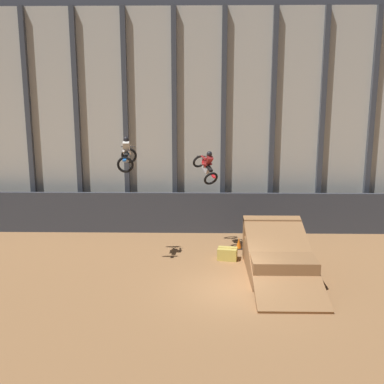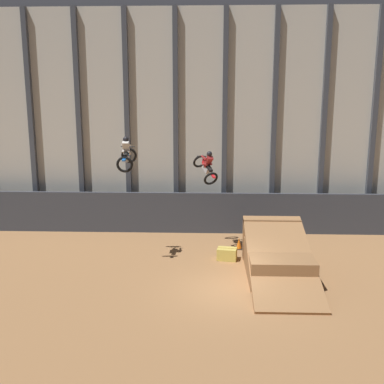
{
  "view_description": "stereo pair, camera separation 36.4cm",
  "coord_description": "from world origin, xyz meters",
  "px_view_note": "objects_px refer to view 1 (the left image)",
  "views": [
    {
      "loc": [
        -1.29,
        -16.58,
        7.41
      ],
      "look_at": [
        -1.69,
        4.71,
        3.01
      ],
      "focal_mm": 42.0,
      "sensor_mm": 36.0,
      "label": 1
    },
    {
      "loc": [
        -0.92,
        -16.57,
        7.41
      ],
      "look_at": [
        -1.69,
        4.71,
        3.01
      ],
      "focal_mm": 42.0,
      "sensor_mm": 36.0,
      "label": 2
    }
  ],
  "objects_px": {
    "dirt_ramp": "(277,256)",
    "hay_bale_trackside": "(227,254)",
    "traffic_cone_near_ramp": "(239,243)",
    "rider_bike_left_air": "(127,155)",
    "rider_bike_right_air": "(206,166)"
  },
  "relations": [
    {
      "from": "rider_bike_left_air",
      "to": "dirt_ramp",
      "type": "bearing_deg",
      "value": -12.46
    },
    {
      "from": "hay_bale_trackside",
      "to": "rider_bike_left_air",
      "type": "bearing_deg",
      "value": -177.02
    },
    {
      "from": "rider_bike_right_air",
      "to": "traffic_cone_near_ramp",
      "type": "height_order",
      "value": "rider_bike_right_air"
    },
    {
      "from": "rider_bike_left_air",
      "to": "traffic_cone_near_ramp",
      "type": "height_order",
      "value": "rider_bike_left_air"
    },
    {
      "from": "dirt_ramp",
      "to": "hay_bale_trackside",
      "type": "relative_size",
      "value": 6.08
    },
    {
      "from": "dirt_ramp",
      "to": "traffic_cone_near_ramp",
      "type": "xyz_separation_m",
      "value": [
        -1.42,
        3.06,
        -0.42
      ]
    },
    {
      "from": "traffic_cone_near_ramp",
      "to": "hay_bale_trackside",
      "type": "xyz_separation_m",
      "value": [
        -0.67,
        -1.58,
        -0.0
      ]
    },
    {
      "from": "dirt_ramp",
      "to": "traffic_cone_near_ramp",
      "type": "bearing_deg",
      "value": 114.9
    },
    {
      "from": "dirt_ramp",
      "to": "hay_bale_trackside",
      "type": "distance_m",
      "value": 2.6
    },
    {
      "from": "rider_bike_left_air",
      "to": "rider_bike_right_air",
      "type": "relative_size",
      "value": 1.0
    },
    {
      "from": "dirt_ramp",
      "to": "hay_bale_trackside",
      "type": "height_order",
      "value": "dirt_ramp"
    },
    {
      "from": "dirt_ramp",
      "to": "traffic_cone_near_ramp",
      "type": "height_order",
      "value": "dirt_ramp"
    },
    {
      "from": "rider_bike_left_air",
      "to": "rider_bike_right_air",
      "type": "distance_m",
      "value": 4.09
    },
    {
      "from": "rider_bike_right_air",
      "to": "traffic_cone_near_ramp",
      "type": "relative_size",
      "value": 3.16
    },
    {
      "from": "traffic_cone_near_ramp",
      "to": "hay_bale_trackside",
      "type": "relative_size",
      "value": 0.59
    }
  ]
}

